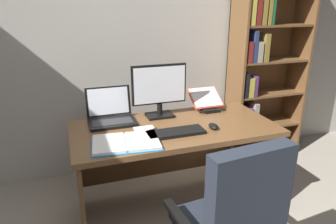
# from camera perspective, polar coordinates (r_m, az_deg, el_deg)

# --- Properties ---
(wall_back) EXTENTS (5.31, 0.12, 2.61)m
(wall_back) POSITION_cam_1_polar(r_m,az_deg,el_deg) (3.07, -4.59, 13.30)
(wall_back) COLOR #B2ADA3
(wall_back) RESTS_ON ground
(desk) EXTENTS (1.55, 0.75, 0.74)m
(desk) POSITION_cam_1_polar(r_m,az_deg,el_deg) (2.52, 0.64, -6.32)
(desk) COLOR brown
(desk) RESTS_ON ground
(bookshelf) EXTENTS (0.80, 0.33, 2.14)m
(bookshelf) POSITION_cam_1_polar(r_m,az_deg,el_deg) (3.38, 16.75, 9.03)
(bookshelf) COLOR brown
(bookshelf) RESTS_ON ground
(monitor) EXTENTS (0.46, 0.16, 0.43)m
(monitor) POSITION_cam_1_polar(r_m,az_deg,el_deg) (2.51, -1.61, 3.89)
(monitor) COLOR black
(monitor) RESTS_ON desk
(laptop) EXTENTS (0.36, 0.30, 0.26)m
(laptop) POSITION_cam_1_polar(r_m,az_deg,el_deg) (2.48, -10.47, -0.56)
(laptop) COLOR black
(laptop) RESTS_ON desk
(keyboard) EXTENTS (0.42, 0.15, 0.02)m
(keyboard) POSITION_cam_1_polar(r_m,az_deg,el_deg) (2.23, 1.45, -3.78)
(keyboard) COLOR black
(keyboard) RESTS_ON desk
(computer_mouse) EXTENTS (0.06, 0.10, 0.04)m
(computer_mouse) POSITION_cam_1_polar(r_m,az_deg,el_deg) (2.34, 8.37, -2.62)
(computer_mouse) COLOR black
(computer_mouse) RESTS_ON desk
(reading_stand_with_book) EXTENTS (0.28, 0.28, 0.16)m
(reading_stand_with_book) POSITION_cam_1_polar(r_m,az_deg,el_deg) (2.77, 7.09, 2.29)
(reading_stand_with_book) COLOR black
(reading_stand_with_book) RESTS_ON desk
(open_binder) EXTENTS (0.48, 0.36, 0.02)m
(open_binder) POSITION_cam_1_polar(r_m,az_deg,el_deg) (2.09, -7.76, -5.58)
(open_binder) COLOR #2D84C6
(open_binder) RESTS_ON desk
(notepad) EXTENTS (0.15, 0.21, 0.01)m
(notepad) POSITION_cam_1_polar(r_m,az_deg,el_deg) (2.26, -4.04, -3.65)
(notepad) COLOR silver
(notepad) RESTS_ON desk
(pen) EXTENTS (0.14, 0.05, 0.01)m
(pen) POSITION_cam_1_polar(r_m,az_deg,el_deg) (2.26, -3.55, -3.38)
(pen) COLOR black
(pen) RESTS_ON notepad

